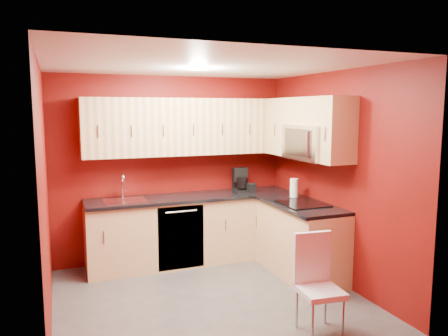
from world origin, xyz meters
TOP-DOWN VIEW (x-y plane):
  - floor at (0.00, 0.00)m, footprint 3.20×3.20m
  - ceiling at (0.00, 0.00)m, footprint 3.20×3.20m
  - wall_back at (0.00, 1.50)m, footprint 3.20×0.00m
  - wall_front at (0.00, -1.50)m, footprint 3.20×0.00m
  - wall_left at (-1.60, 0.00)m, footprint 0.00×3.00m
  - wall_right at (1.60, 0.00)m, footprint 0.00×3.00m
  - base_cabinets_back at (0.20, 1.20)m, footprint 2.80×0.60m
  - base_cabinets_right at (1.30, 0.25)m, footprint 0.60×1.30m
  - countertop_back at (0.20, 1.19)m, footprint 2.80×0.63m
  - countertop_right at (1.29, 0.23)m, footprint 0.63×1.27m
  - upper_cabinets_back at (0.20, 1.32)m, footprint 2.80×0.35m
  - upper_cabinets_right at (1.42, 0.44)m, footprint 0.35×1.55m
  - microwave at (1.39, 0.20)m, footprint 0.42×0.76m
  - cooktop at (1.28, 0.20)m, footprint 0.50×0.55m
  - sink at (-0.70, 1.20)m, footprint 0.52×0.42m
  - dishwasher_front at (-0.05, 0.91)m, footprint 0.60×0.02m
  - downlight at (0.00, 0.30)m, footprint 0.20×0.20m
  - coffee_maker at (0.92, 1.23)m, footprint 0.21×0.27m
  - napkin_holder at (1.02, 1.12)m, footprint 0.12×0.12m
  - paper_towel at (1.38, 0.57)m, footprint 0.18×0.18m
  - dining_chair at (0.70, -1.08)m, footprint 0.41×0.42m

SIDE VIEW (x-z plane):
  - floor at x=0.00m, z-range 0.00..0.00m
  - base_cabinets_back at x=0.20m, z-range 0.00..0.87m
  - base_cabinets_right at x=1.30m, z-range 0.00..0.87m
  - dishwasher_front at x=-0.05m, z-range 0.03..0.84m
  - dining_chair at x=0.70m, z-range 0.00..0.92m
  - countertop_back at x=0.20m, z-range 0.87..0.91m
  - countertop_right at x=1.29m, z-range 0.87..0.91m
  - cooktop at x=1.28m, z-range 0.91..0.92m
  - sink at x=-0.70m, z-range 0.77..1.12m
  - napkin_holder at x=1.02m, z-range 0.91..1.04m
  - paper_towel at x=1.38m, z-range 0.91..1.16m
  - coffee_maker at x=0.92m, z-range 0.91..1.24m
  - wall_back at x=0.00m, z-range -0.35..2.85m
  - wall_front at x=0.00m, z-range -0.35..2.85m
  - wall_left at x=-1.60m, z-range -0.25..2.75m
  - wall_right at x=1.60m, z-range -0.25..2.75m
  - microwave at x=1.39m, z-range 1.45..1.87m
  - upper_cabinets_back at x=0.20m, z-range 1.45..2.20m
  - upper_cabinets_right at x=1.42m, z-range 1.51..2.26m
  - downlight at x=0.00m, z-range 2.48..2.49m
  - ceiling at x=0.00m, z-range 2.50..2.50m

